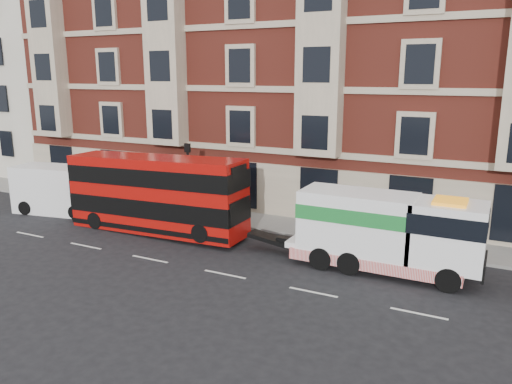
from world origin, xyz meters
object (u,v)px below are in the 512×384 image
double_decker_bus (156,193)px  box_van (60,190)px  tow_truck (383,231)px  pedestrian (95,189)px

double_decker_bus → box_van: 7.84m
tow_truck → pedestrian: 19.43m
double_decker_bus → box_van: bearing=176.0°
tow_truck → box_van: tow_truck is taller
double_decker_bus → tow_truck: double_decker_bus is taller
pedestrian → tow_truck: bearing=-4.2°
tow_truck → pedestrian: (-19.20, 2.84, -0.71)m
double_decker_bus → tow_truck: 12.06m
box_van → pedestrian: (0.64, 2.29, -0.33)m
box_van → double_decker_bus: bearing=-14.5°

